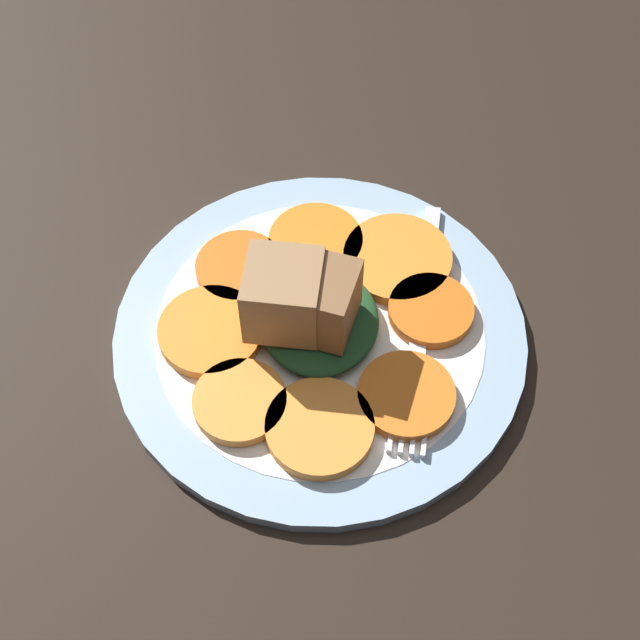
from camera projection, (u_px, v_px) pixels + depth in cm
name	position (u px, v px, depth cm)	size (l,w,h in cm)	color
table_slab	(320.00, 346.00, 59.57)	(120.00, 120.00, 2.00)	black
plate	(320.00, 334.00, 58.31)	(26.89, 26.89, 1.05)	#99B7D1
carrot_slice_0	(240.00, 402.00, 54.32)	(5.79, 5.79, 0.83)	orange
carrot_slice_1	(320.00, 428.00, 53.33)	(6.61, 6.61, 0.83)	orange
carrot_slice_2	(406.00, 395.00, 54.57)	(6.05, 6.05, 0.83)	orange
carrot_slice_3	(431.00, 310.00, 58.13)	(5.60, 5.60, 0.83)	orange
carrot_slice_4	(397.00, 259.00, 60.54)	(7.42, 7.42, 0.83)	orange
carrot_slice_5	(316.00, 242.00, 61.36)	(6.51, 6.51, 0.83)	orange
carrot_slice_6	(240.00, 268.00, 60.11)	(5.94, 5.94, 0.83)	orange
carrot_slice_7	(211.00, 331.00, 57.22)	(6.81, 6.81, 0.83)	orange
center_pile	(303.00, 305.00, 55.28)	(8.42, 8.40, 6.38)	#235128
fork	(420.00, 326.00, 57.68)	(19.46, 2.53, 0.40)	silver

